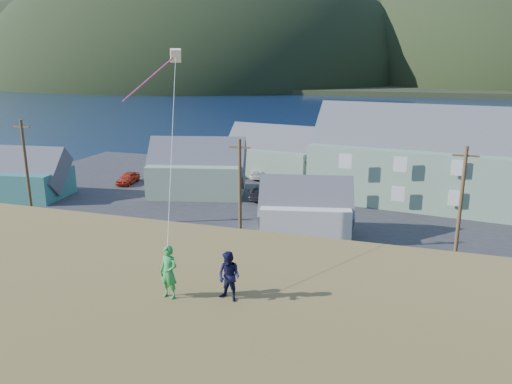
% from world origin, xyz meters
% --- Properties ---
extents(ground, '(900.00, 900.00, 0.00)m').
position_xyz_m(ground, '(0.00, 0.00, 0.00)').
color(ground, '#0A1638').
rests_on(ground, ground).
extents(grass_strip, '(110.00, 8.00, 0.10)m').
position_xyz_m(grass_strip, '(0.00, -2.00, 0.05)').
color(grass_strip, '#4C3D19').
rests_on(grass_strip, ground).
extents(waterfront_lot, '(72.00, 36.00, 0.12)m').
position_xyz_m(waterfront_lot, '(0.00, 17.00, 0.06)').
color(waterfront_lot, '#28282B').
rests_on(waterfront_lot, ground).
extents(wharf, '(26.00, 14.00, 0.90)m').
position_xyz_m(wharf, '(-6.00, 40.00, 0.45)').
color(wharf, gray).
rests_on(wharf, ground).
extents(far_shore, '(900.00, 320.00, 2.00)m').
position_xyz_m(far_shore, '(0.00, 330.00, 1.00)').
color(far_shore, black).
rests_on(far_shore, ground).
extents(far_hills, '(760.00, 265.00, 143.00)m').
position_xyz_m(far_hills, '(35.59, 279.38, 2.00)').
color(far_hills, black).
rests_on(far_hills, ground).
extents(lodge, '(34.80, 13.40, 11.93)m').
position_xyz_m(lodge, '(17.09, 19.85, 4.59)').
color(lodge, slate).
rests_on(lodge, waterfront_lot).
extents(shed_teal, '(9.02, 6.86, 6.58)m').
position_xyz_m(shed_teal, '(-28.36, 9.47, 2.46)').
color(shed_teal, '#2B655F').
rests_on(shed_teal, waterfront_lot).
extents(shed_palegreen_near, '(11.48, 8.68, 7.48)m').
position_xyz_m(shed_palegreen_near, '(-11.84, 16.24, 2.81)').
color(shed_palegreen_near, gray).
rests_on(shed_palegreen_near, waterfront_lot).
extents(shed_white, '(8.50, 6.51, 6.07)m').
position_xyz_m(shed_white, '(2.11, 6.79, 2.34)').
color(shed_white, silver).
rests_on(shed_white, waterfront_lot).
extents(shed_palegreen_far, '(12.43, 8.34, 7.76)m').
position_xyz_m(shed_palegreen_far, '(-6.61, 27.26, 2.96)').
color(shed_palegreen_far, slate).
rests_on(shed_palegreen_far, waterfront_lot).
extents(utility_poles, '(34.33, 0.24, 9.34)m').
position_xyz_m(utility_poles, '(-3.36, 1.50, 4.61)').
color(utility_poles, '#47331E').
rests_on(utility_poles, waterfront_lot).
extents(parked_cars, '(25.01, 13.89, 1.45)m').
position_xyz_m(parked_cars, '(-8.74, 20.47, 0.82)').
color(parked_cars, maroon).
rests_on(parked_cars, waterfront_lot).
extents(kite_flyer_green, '(0.67, 0.50, 1.66)m').
position_xyz_m(kite_flyer_green, '(3.38, -19.20, 8.03)').
color(kite_flyer_green, '#258A3B').
rests_on(kite_flyer_green, hillside).
extents(kite_flyer_navy, '(0.86, 0.74, 1.54)m').
position_xyz_m(kite_flyer_navy, '(5.18, -18.80, 7.97)').
color(kite_flyer_navy, black).
rests_on(kite_flyer_navy, hillside).
extents(kite_rig, '(2.34, 4.22, 10.18)m').
position_xyz_m(kite_rig, '(-0.05, -11.70, 14.19)').
color(kite_rig, beige).
rests_on(kite_rig, ground).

